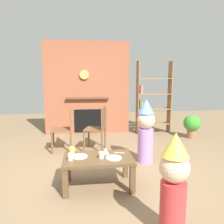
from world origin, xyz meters
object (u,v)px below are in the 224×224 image
Objects in this scene: birthday_cake_slice at (106,151)px; dining_chair_left at (66,126)px; paper_plate_front at (114,158)px; potted_plant_tall at (192,124)px; dining_chair_middle at (99,126)px; child_in_pink at (146,129)px; bookshelf at (152,100)px; paper_cup_near_left at (101,155)px; paper_cup_center at (72,150)px; coffee_table at (98,162)px; paper_cup_near_right at (70,157)px; paper_plate_rear at (80,156)px; child_with_cone_hat at (174,183)px.

dining_chair_left is at bearing 113.98° from birthday_cake_slice.
potted_plant_tall reaches higher than paper_plate_front.
potted_plant_tall is (2.31, 0.64, -0.17)m from dining_chair_middle.
birthday_cake_slice is 1.03m from child_in_pink.
bookshelf is 8.96× the size of paper_plate_front.
paper_cup_near_left is 0.10× the size of dining_chair_left.
coffee_table is at bearing -27.59° from paper_cup_center.
paper_cup_near_right is at bearing 92.95° from dining_chair_left.
bookshelf reaches higher than dining_chair_left.
paper_plate_front is at bearing -13.80° from paper_plate_rear.
paper_cup_near_left is at bearing 173.18° from paper_plate_front.
child_with_cone_hat is at bearing -44.39° from paper_cup_near_right.
paper_cup_center is 0.45× the size of paper_plate_rear.
birthday_cake_slice is (-0.09, 0.19, 0.04)m from paper_plate_front.
paper_cup_near_right is at bearing 88.96° from dining_chair_middle.
child_in_pink is 1.24× the size of dining_chair_middle.
child_in_pink is at bearing -39.12° from child_with_cone_hat.
child_with_cone_hat reaches higher than paper_plate_rear.
bookshelf is at bearing 60.87° from birthday_cake_slice.
coffee_table is at bearing -10.17° from paper_plate_rear.
paper_cup_center is 0.61m from paper_plate_front.
potted_plant_tall reaches higher than paper_cup_near_right.
birthday_cake_slice is (0.47, -0.06, -0.00)m from paper_cup_center.
coffee_table is at bearing -138.35° from potted_plant_tall.
child_with_cone_hat is 1.11× the size of dining_chair_middle.
paper_plate_front is 1.00× the size of paper_plate_rear.
potted_plant_tall is at bearing -60.76° from child_with_cone_hat.
paper_plate_rear is at bearing -167.83° from birthday_cake_slice.
child_with_cone_hat is (0.87, -1.07, 0.10)m from paper_plate_rear.
paper_cup_near_left reaches higher than coffee_table.
child_in_pink is 1.95× the size of potted_plant_tall.
paper_cup_near_right is 1.68m from dining_chair_left.
bookshelf is 19.00× the size of birthday_cake_slice.
paper_plate_rear is at bearing 166.20° from paper_plate_front.
paper_cup_center is 1.56m from child_with_cone_hat.
dining_chair_left is at bearing 114.11° from paper_plate_front.
paper_cup_center is 0.17× the size of potted_plant_tall.
child_in_pink is at bearing -138.67° from potted_plant_tall.
child_in_pink is at bearing 151.73° from dining_chair_middle.
child_with_cone_hat is 2.88m from dining_chair_left.
paper_plate_rear is (-0.25, 0.04, 0.08)m from coffee_table.
paper_cup_near_left is 0.92× the size of paper_cup_center.
child_in_pink is 1.24× the size of dining_chair_left.
dining_chair_left reaches higher than paper_cup_near_right.
paper_cup_near_left is 0.42× the size of paper_plate_rear.
dining_chair_middle is at bearing -164.62° from potted_plant_tall.
paper_cup_center is at bearing 86.25° from dining_chair_middle.
child_with_cone_hat reaches higher than potted_plant_tall.
dining_chair_left reaches higher than paper_plate_rear.
paper_cup_near_right is 0.95× the size of paper_cup_center.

